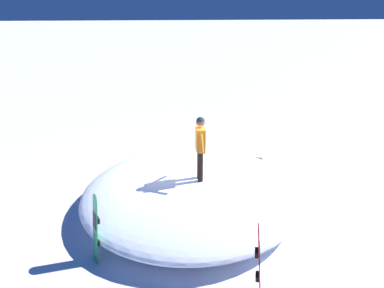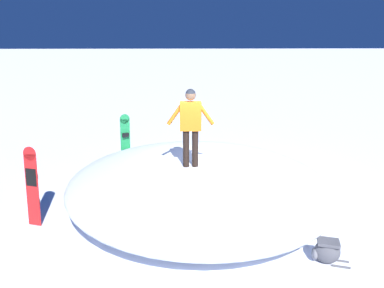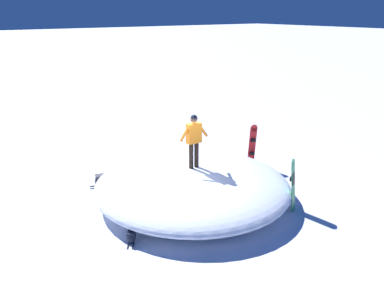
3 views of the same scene
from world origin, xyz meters
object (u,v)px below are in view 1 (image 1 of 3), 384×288
object	(u,v)px
snowboard_secondary_upright	(96,227)
backpack_near	(154,163)
snowboard_primary_upright	(259,261)
snowboarder_standing	(200,143)
backpack_far	(258,165)

from	to	relation	value
snowboard_secondary_upright	backpack_near	xyz separation A→B (m)	(1.23, 4.68, -0.68)
snowboard_secondary_upright	backpack_near	size ratio (longest dim) A/B	3.12
snowboard_primary_upright	backpack_near	bearing A→B (deg)	107.94
snowboarder_standing	backpack_near	bearing A→B (deg)	113.78
snowboarder_standing	snowboard_primary_upright	world-z (taller)	snowboarder_standing
snowboard_primary_upright	backpack_near	xyz separation A→B (m)	(-1.98, 6.10, -0.69)
snowboarder_standing	backpack_near	size ratio (longest dim) A/B	3.31
snowboard_primary_upright	backpack_near	distance (m)	6.45
snowboarder_standing	backpack_near	xyz separation A→B (m)	(-1.26, 2.86, -1.83)
backpack_near	backpack_far	size ratio (longest dim) A/B	0.79
backpack_near	snowboarder_standing	bearing A→B (deg)	-66.22
snowboarder_standing	backpack_far	world-z (taller)	snowboarder_standing
snowboarder_standing	snowboard_secondary_upright	bearing A→B (deg)	-143.85
backpack_far	snowboarder_standing	bearing A→B (deg)	-135.30
snowboard_secondary_upright	backpack_far	xyz separation A→B (m)	(4.76, 4.06, -0.62)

